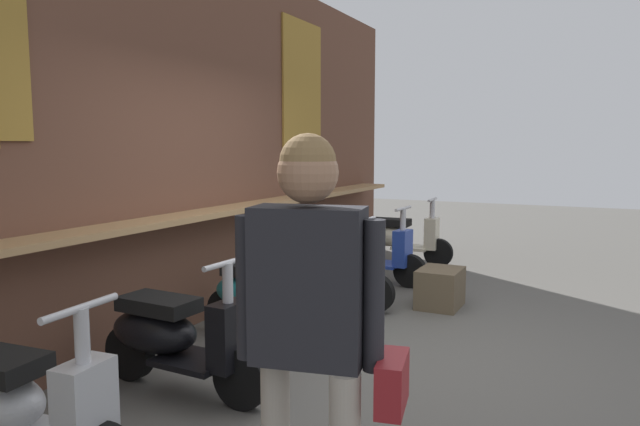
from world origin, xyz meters
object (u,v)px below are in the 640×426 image
(scooter_green, at_px, (323,270))
(scooter_cream, at_px, (398,237))
(scooter_teal, at_px, (267,295))
(shopper_with_handbag, at_px, (312,309))
(scooter_silver, at_px, (11,407))
(scooter_black, at_px, (173,336))
(scooter_blue, at_px, (366,251))
(merchandise_crate, at_px, (440,288))

(scooter_green, height_order, scooter_cream, same)
(scooter_teal, distance_m, shopper_with_handbag, 2.94)
(scooter_silver, height_order, shopper_with_handbag, shopper_with_handbag)
(scooter_cream, bearing_deg, scooter_teal, -92.44)
(scooter_black, bearing_deg, shopper_with_handbag, -31.54)
(scooter_silver, relative_size, scooter_blue, 1.00)
(scooter_silver, distance_m, scooter_blue, 4.84)
(scooter_blue, relative_size, merchandise_crate, 2.65)
(scooter_green, bearing_deg, scooter_black, -91.03)
(scooter_cream, bearing_deg, scooter_blue, -92.44)
(scooter_silver, relative_size, scooter_black, 1.00)
(scooter_black, distance_m, scooter_green, 2.39)
(scooter_cream, distance_m, merchandise_crate, 2.29)
(scooter_black, height_order, scooter_green, same)
(shopper_with_handbag, bearing_deg, scooter_silver, 82.75)
(scooter_green, height_order, scooter_blue, same)
(scooter_teal, bearing_deg, scooter_black, -89.12)
(scooter_cream, relative_size, merchandise_crate, 2.65)
(scooter_teal, bearing_deg, scooter_silver, -89.11)
(scooter_silver, height_order, scooter_black, same)
(scooter_teal, relative_size, merchandise_crate, 2.65)
(scooter_black, bearing_deg, merchandise_crate, 71.46)
(shopper_with_handbag, height_order, merchandise_crate, shopper_with_handbag)
(merchandise_crate, bearing_deg, scooter_silver, 164.80)
(scooter_black, height_order, scooter_cream, same)
(scooter_blue, relative_size, shopper_with_handbag, 0.81)
(scooter_blue, distance_m, shopper_with_handbag, 5.05)
(scooter_blue, height_order, shopper_with_handbag, shopper_with_handbag)
(scooter_blue, bearing_deg, shopper_with_handbag, -67.71)
(merchandise_crate, bearing_deg, scooter_cream, 29.46)
(scooter_silver, bearing_deg, scooter_black, 85.60)
(scooter_cream, bearing_deg, shopper_with_handbag, -77.18)
(scooter_black, height_order, merchandise_crate, scooter_black)
(scooter_silver, height_order, scooter_cream, same)
(scooter_black, bearing_deg, scooter_cream, 92.56)
(merchandise_crate, bearing_deg, scooter_teal, 146.01)
(scooter_green, xyz_separation_m, scooter_blue, (1.23, -0.00, 0.00))
(scooter_teal, bearing_deg, merchandise_crate, 56.90)
(scooter_teal, xyz_separation_m, scooter_blue, (2.38, -0.00, 0.00))
(scooter_cream, height_order, shopper_with_handbag, shopper_with_handbag)
(scooter_black, relative_size, scooter_cream, 1.00)
(scooter_cream, height_order, merchandise_crate, scooter_cream)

